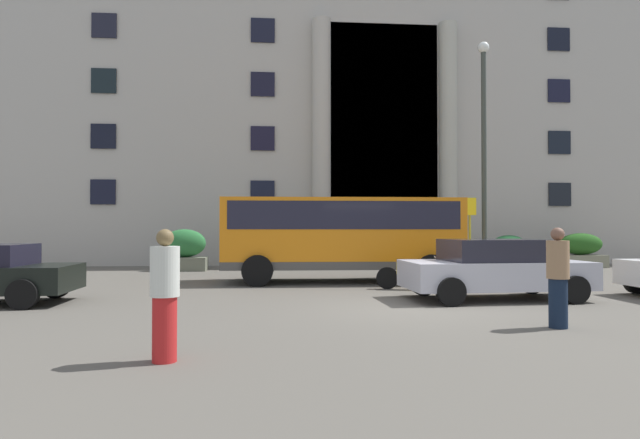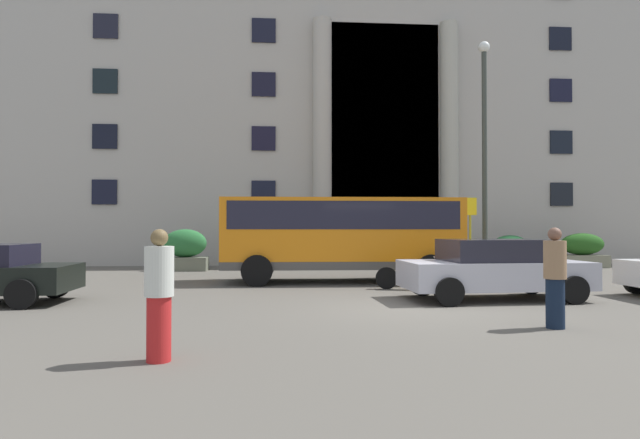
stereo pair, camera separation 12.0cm
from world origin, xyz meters
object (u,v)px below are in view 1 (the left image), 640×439
(lamppost_plaza_centre, at_px, (484,140))
(hedge_planter_east, at_px, (184,251))
(hedge_planter_entrance_left, at_px, (509,252))
(motorcycle_near_kerb, at_px, (411,273))
(pedestrian_man_red_shirt, at_px, (165,295))
(bus_stop_sign, at_px, (470,228))
(parked_coupe_end, at_px, (495,268))
(orange_minibus, at_px, (342,232))
(hedge_planter_west, at_px, (285,250))
(hedge_planter_far_west, at_px, (581,251))
(pedestrian_child_trailing, at_px, (558,277))

(lamppost_plaza_centre, bearing_deg, hedge_planter_east, 166.30)
(lamppost_plaza_centre, bearing_deg, hedge_planter_entrance_left, 53.80)
(motorcycle_near_kerb, relative_size, pedestrian_man_red_shirt, 1.19)
(bus_stop_sign, distance_m, parked_coupe_end, 6.08)
(orange_minibus, height_order, hedge_planter_east, orange_minibus)
(hedge_planter_west, bearing_deg, hedge_planter_far_west, 0.21)
(hedge_planter_west, bearing_deg, pedestrian_child_trailing, -71.61)
(hedge_planter_entrance_left, bearing_deg, bus_stop_sign, -129.07)
(parked_coupe_end, relative_size, pedestrian_child_trailing, 2.55)
(orange_minibus, distance_m, hedge_planter_far_west, 12.12)
(parked_coupe_end, distance_m, pedestrian_man_red_shirt, 8.32)
(bus_stop_sign, distance_m, hedge_planter_entrance_left, 5.09)
(bus_stop_sign, height_order, hedge_planter_entrance_left, bus_stop_sign)
(hedge_planter_east, distance_m, parked_coupe_end, 12.59)
(motorcycle_near_kerb, bearing_deg, hedge_planter_far_west, 52.61)
(hedge_planter_east, distance_m, hedge_planter_far_west, 16.51)
(orange_minibus, distance_m, motorcycle_near_kerb, 2.94)
(parked_coupe_end, xyz_separation_m, motorcycle_near_kerb, (-1.42, 2.13, -0.26))
(pedestrian_child_trailing, relative_size, pedestrian_man_red_shirt, 1.01)
(bus_stop_sign, xyz_separation_m, lamppost_plaza_centre, (0.77, 0.63, 3.15))
(motorcycle_near_kerb, distance_m, lamppost_plaza_centre, 7.20)
(hedge_planter_east, relative_size, hedge_planter_west, 1.00)
(bus_stop_sign, distance_m, hedge_planter_west, 7.38)
(bus_stop_sign, height_order, hedge_planter_far_west, bus_stop_sign)
(hedge_planter_west, xyz_separation_m, pedestrian_man_red_shirt, (-1.72, -14.76, 0.07))
(hedge_planter_far_west, relative_size, motorcycle_near_kerb, 1.01)
(motorcycle_near_kerb, distance_m, pedestrian_man_red_shirt, 8.94)
(hedge_planter_west, relative_size, pedestrian_child_trailing, 1.05)
(orange_minibus, distance_m, pedestrian_man_red_shirt, 10.17)
(hedge_planter_entrance_left, relative_size, parked_coupe_end, 0.38)
(bus_stop_sign, xyz_separation_m, hedge_planter_east, (-10.26, 3.32, -0.89))
(hedge_planter_far_west, distance_m, pedestrian_man_red_shirt, 20.57)
(hedge_planter_entrance_left, height_order, parked_coupe_end, parked_coupe_end)
(bus_stop_sign, xyz_separation_m, parked_coupe_end, (-1.58, -5.80, -0.96))
(pedestrian_man_red_shirt, bearing_deg, bus_stop_sign, -55.01)
(orange_minibus, bearing_deg, bus_stop_sign, 18.84)
(orange_minibus, height_order, hedge_planter_far_west, orange_minibus)
(hedge_planter_entrance_left, height_order, motorcycle_near_kerb, hedge_planter_entrance_left)
(hedge_planter_east, bearing_deg, lamppost_plaza_centre, -13.70)
(parked_coupe_end, bearing_deg, pedestrian_child_trailing, -99.14)
(orange_minibus, distance_m, hedge_planter_entrance_left, 9.49)
(lamppost_plaza_centre, bearing_deg, pedestrian_man_red_shirt, -127.00)
(hedge_planter_entrance_left, distance_m, motorcycle_near_kerb, 9.72)
(hedge_planter_west, relative_size, motorcycle_near_kerb, 0.90)
(hedge_planter_far_west, relative_size, parked_coupe_end, 0.47)
(parked_coupe_end, bearing_deg, hedge_planter_far_west, 48.02)
(bus_stop_sign, bearing_deg, hedge_planter_far_west, 31.05)
(hedge_planter_entrance_left, bearing_deg, parked_coupe_end, -116.03)
(parked_coupe_end, height_order, lamppost_plaza_centre, lamppost_plaza_centre)
(hedge_planter_east, xyz_separation_m, parked_coupe_end, (8.68, -9.12, -0.07))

